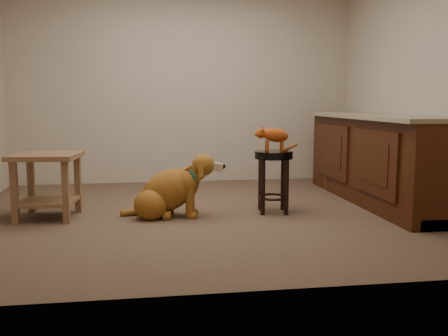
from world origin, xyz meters
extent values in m
cube|color=brown|center=(0.00, 0.00, 0.00)|extent=(4.50, 4.00, 0.01)
cube|color=#B8AA94|center=(0.00, 2.00, 1.30)|extent=(4.50, 0.04, 2.60)
cube|color=#B8AA94|center=(0.00, -2.00, 1.30)|extent=(4.50, 0.04, 2.60)
cube|color=#B8AA94|center=(2.25, 0.00, 1.30)|extent=(0.04, 4.00, 2.60)
cube|color=#3E1A0B|center=(1.95, 0.30, 0.45)|extent=(0.60, 2.50, 0.90)
cube|color=gray|center=(1.92, 0.30, 0.92)|extent=(0.70, 2.56, 0.04)
cube|color=black|center=(1.99, 0.30, 0.05)|extent=(0.52, 2.50, 0.10)
cube|color=#3E1A0B|center=(1.64, -0.25, 0.50)|extent=(0.02, 0.90, 0.62)
cube|color=#3E1A0B|center=(1.64, 0.85, 0.50)|extent=(0.02, 0.90, 0.62)
cube|color=#331508|center=(1.63, -0.25, 0.50)|extent=(0.02, 0.60, 0.40)
cube|color=#331508|center=(1.63, 0.85, 0.50)|extent=(0.02, 0.60, 0.40)
cylinder|color=black|center=(0.83, 0.07, 0.27)|extent=(0.04, 0.04, 0.53)
cylinder|color=black|center=(0.61, 0.10, 0.27)|extent=(0.04, 0.04, 0.53)
cylinder|color=black|center=(0.80, -0.15, 0.27)|extent=(0.04, 0.04, 0.53)
cylinder|color=black|center=(0.58, -0.12, 0.27)|extent=(0.04, 0.04, 0.53)
torus|color=black|center=(0.71, -0.03, 0.15)|extent=(0.35, 0.35, 0.02)
cylinder|color=black|center=(0.71, -0.03, 0.57)|extent=(0.37, 0.37, 0.07)
cube|color=brown|center=(2.03, 1.31, 0.33)|extent=(0.05, 0.05, 0.67)
cube|color=brown|center=(1.74, 1.38, 0.33)|extent=(0.05, 0.05, 0.67)
cube|color=brown|center=(1.96, 1.02, 0.33)|extent=(0.05, 0.05, 0.67)
cube|color=brown|center=(1.67, 1.08, 0.33)|extent=(0.05, 0.05, 0.67)
cube|color=brown|center=(1.85, 1.20, 0.68)|extent=(0.45, 0.45, 0.04)
cube|color=brown|center=(-1.17, 0.27, 0.28)|extent=(0.06, 0.06, 0.56)
cube|color=brown|center=(-1.62, 0.31, 0.28)|extent=(0.06, 0.06, 0.56)
cube|color=brown|center=(-1.22, -0.18, 0.28)|extent=(0.06, 0.06, 0.56)
cube|color=brown|center=(-1.66, -0.13, 0.28)|extent=(0.06, 0.06, 0.56)
cube|color=brown|center=(-1.42, 0.07, 0.58)|extent=(0.64, 0.64, 0.04)
cube|color=brown|center=(-1.42, 0.07, 0.16)|extent=(0.54, 0.54, 0.03)
ellipsoid|color=brown|center=(-0.44, 0.09, 0.13)|extent=(0.35, 0.30, 0.28)
ellipsoid|color=brown|center=(-0.48, -0.14, 0.13)|extent=(0.35, 0.30, 0.28)
cylinder|color=brown|center=(-0.29, 0.08, 0.04)|extent=(0.08, 0.10, 0.09)
cylinder|color=brown|center=(-0.33, -0.18, 0.04)|extent=(0.08, 0.10, 0.09)
ellipsoid|color=brown|center=(-0.31, -0.05, 0.25)|extent=(0.69, 0.43, 0.58)
ellipsoid|color=brown|center=(-0.14, -0.07, 0.32)|extent=(0.28, 0.30, 0.29)
cylinder|color=brown|center=(-0.10, 0.00, 0.17)|extent=(0.09, 0.09, 0.34)
cylinder|color=brown|center=(-0.12, -0.16, 0.17)|extent=(0.09, 0.09, 0.34)
sphere|color=brown|center=(-0.07, 0.00, 0.02)|extent=(0.09, 0.09, 0.09)
sphere|color=brown|center=(-0.09, -0.16, 0.02)|extent=(0.09, 0.09, 0.09)
cylinder|color=brown|center=(-0.07, -0.08, 0.41)|extent=(0.23, 0.18, 0.21)
ellipsoid|color=brown|center=(0.02, -0.10, 0.49)|extent=(0.24, 0.22, 0.20)
cube|color=tan|center=(0.13, -0.11, 0.47)|extent=(0.15, 0.10, 0.09)
sphere|color=black|center=(0.20, -0.12, 0.48)|extent=(0.05, 0.05, 0.05)
cube|color=brown|center=(0.01, 0.00, 0.46)|extent=(0.05, 0.06, 0.15)
cube|color=brown|center=(-0.02, -0.19, 0.46)|extent=(0.05, 0.06, 0.15)
torus|color=#0B5F45|center=(-0.07, -0.08, 0.40)|extent=(0.14, 0.21, 0.18)
cylinder|color=#D8BF4C|center=(-0.03, -0.09, 0.34)|extent=(0.01, 0.04, 0.04)
cylinder|color=brown|center=(-0.63, 0.04, 0.03)|extent=(0.27, 0.11, 0.06)
ellipsoid|color=#A03A10|center=(0.72, -0.03, 0.76)|extent=(0.28, 0.16, 0.17)
cylinder|color=#A03A10|center=(0.65, 0.02, 0.65)|extent=(0.03, 0.03, 0.10)
sphere|color=#A03A10|center=(0.65, 0.02, 0.61)|extent=(0.03, 0.03, 0.03)
cylinder|color=#A03A10|center=(0.64, -0.05, 0.65)|extent=(0.03, 0.03, 0.10)
sphere|color=#A03A10|center=(0.64, -0.05, 0.61)|extent=(0.03, 0.03, 0.03)
cylinder|color=#A03A10|center=(0.79, 0.00, 0.65)|extent=(0.03, 0.03, 0.10)
sphere|color=#A03A10|center=(0.79, 0.00, 0.61)|extent=(0.03, 0.03, 0.03)
cylinder|color=#A03A10|center=(0.78, -0.07, 0.65)|extent=(0.03, 0.03, 0.10)
sphere|color=#A03A10|center=(0.78, -0.07, 0.61)|extent=(0.03, 0.03, 0.03)
sphere|color=#A03A10|center=(0.58, -0.01, 0.77)|extent=(0.10, 0.10, 0.10)
sphere|color=#A03A10|center=(0.54, -0.01, 0.76)|extent=(0.04, 0.04, 0.04)
sphere|color=brown|center=(0.53, 0.00, 0.76)|extent=(0.01, 0.01, 0.01)
cone|color=#A03A10|center=(0.59, 0.02, 0.83)|extent=(0.05, 0.05, 0.05)
cone|color=#C66B60|center=(0.59, 0.02, 0.82)|extent=(0.02, 0.02, 0.03)
cone|color=#A03A10|center=(0.59, -0.04, 0.83)|extent=(0.05, 0.05, 0.05)
cone|color=#C66B60|center=(0.59, -0.04, 0.82)|extent=(0.02, 0.02, 0.03)
cylinder|color=#A03A10|center=(0.86, -0.01, 0.63)|extent=(0.20, 0.09, 0.10)
camera|label=1|loc=(-0.49, -4.68, 1.08)|focal=40.00mm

